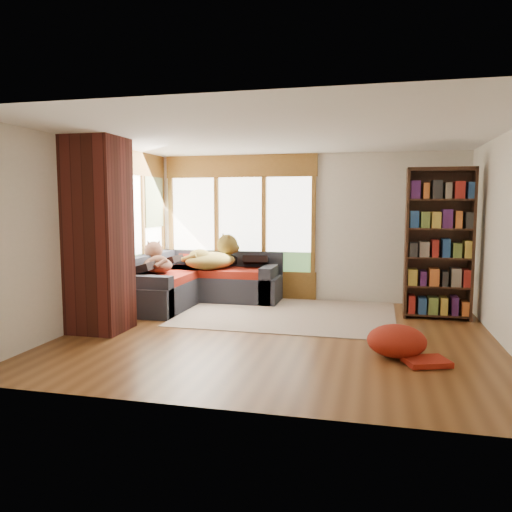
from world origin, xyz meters
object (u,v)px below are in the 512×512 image
at_px(dog_tan, 214,256).
at_px(dog_brindle, 156,262).
at_px(sectional_sofa, 187,286).
at_px(area_rug, 288,314).
at_px(brick_chimney, 99,235).
at_px(bookshelf, 439,244).
at_px(pouf, 397,340).

height_order(dog_tan, dog_brindle, dog_tan).
relative_size(sectional_sofa, dog_tan, 2.06).
height_order(sectional_sofa, area_rug, sectional_sofa).
distance_m(brick_chimney, area_rug, 3.09).
distance_m(area_rug, dog_tan, 1.79).
distance_m(bookshelf, dog_brindle, 4.50).
distance_m(area_rug, pouf, 2.44).
distance_m(area_rug, dog_brindle, 2.38).
bearing_deg(brick_chimney, dog_brindle, 88.09).
bearing_deg(area_rug, sectional_sofa, 165.99).
relative_size(pouf, dog_tan, 0.62).
height_order(area_rug, bookshelf, bookshelf).
xyz_separation_m(bookshelf, dog_brindle, (-4.48, -0.15, -0.37)).
bearing_deg(dog_tan, dog_brindle, 173.86).
xyz_separation_m(dog_tan, dog_brindle, (-0.82, -0.62, -0.05)).
bearing_deg(sectional_sofa, pouf, -33.83).
distance_m(bookshelf, pouf, 2.39).
height_order(pouf, dog_tan, dog_tan).
relative_size(area_rug, dog_brindle, 3.58).
xyz_separation_m(area_rug, pouf, (1.56, -1.87, 0.18)).
xyz_separation_m(area_rug, dog_tan, (-1.43, 0.71, 0.80)).
bearing_deg(sectional_sofa, area_rug, -13.62).
distance_m(sectional_sofa, pouf, 4.15).
height_order(area_rug, dog_brindle, dog_brindle).
xyz_separation_m(brick_chimney, sectional_sofa, (0.45, 2.05, -1.00)).
xyz_separation_m(pouf, dog_tan, (-3.00, 2.58, 0.61)).
height_order(brick_chimney, sectional_sofa, brick_chimney).
xyz_separation_m(sectional_sofa, bookshelf, (4.09, -0.23, 0.82)).
height_order(area_rug, dog_tan, dog_tan).
bearing_deg(dog_brindle, pouf, -151.94).
bearing_deg(brick_chimney, sectional_sofa, 77.71).
xyz_separation_m(brick_chimney, area_rug, (2.31, 1.58, -1.29)).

